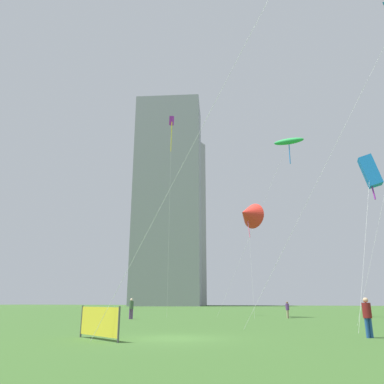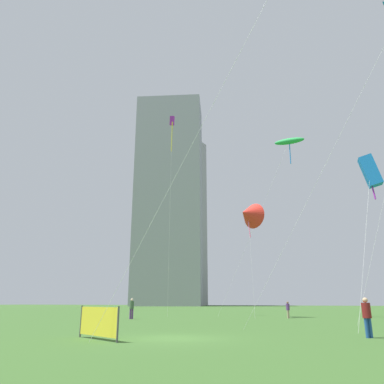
{
  "view_description": "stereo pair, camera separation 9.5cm",
  "coord_description": "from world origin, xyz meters",
  "px_view_note": "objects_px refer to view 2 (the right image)",
  "views": [
    {
      "loc": [
        6.54,
        -16.35,
        1.57
      ],
      "look_at": [
        -2.41,
        9.25,
        9.48
      ],
      "focal_mm": 35.11,
      "sensor_mm": 36.0,
      "label": 1
    },
    {
      "loc": [
        6.63,
        -16.32,
        1.57
      ],
      "look_at": [
        -2.41,
        9.25,
        9.48
      ],
      "focal_mm": 35.11,
      "sensor_mm": 36.0,
      "label": 2
    }
  ],
  "objects_px": {
    "person_standing_3": "(132,307)",
    "distant_highrise_0": "(177,219)",
    "kite_flying_1": "(172,124)",
    "event_banner": "(98,322)",
    "person_standing_0": "(288,309)",
    "kite_flying_2": "(289,142)",
    "person_standing_1": "(367,314)",
    "distant_highrise_1": "(169,199)",
    "kite_flying_6": "(370,171)",
    "kite_flying_7": "(248,214)"
  },
  "relations": [
    {
      "from": "kite_flying_6",
      "to": "event_banner",
      "type": "xyz_separation_m",
      "value": [
        -12.97,
        -12.74,
        -9.54
      ]
    },
    {
      "from": "kite_flying_6",
      "to": "kite_flying_7",
      "type": "distance_m",
      "value": 16.17
    },
    {
      "from": "kite_flying_7",
      "to": "distant_highrise_1",
      "type": "bearing_deg",
      "value": 118.19
    },
    {
      "from": "person_standing_0",
      "to": "kite_flying_6",
      "type": "relative_size",
      "value": 0.14
    },
    {
      "from": "kite_flying_1",
      "to": "person_standing_0",
      "type": "bearing_deg",
      "value": -10.01
    },
    {
      "from": "distant_highrise_1",
      "to": "kite_flying_2",
      "type": "bearing_deg",
      "value": -74.1
    },
    {
      "from": "kite_flying_6",
      "to": "distant_highrise_1",
      "type": "bearing_deg",
      "value": 120.25
    },
    {
      "from": "kite_flying_6",
      "to": "distant_highrise_1",
      "type": "xyz_separation_m",
      "value": [
        -56.32,
        96.57,
        27.95
      ]
    },
    {
      "from": "kite_flying_7",
      "to": "distant_highrise_1",
      "type": "xyz_separation_m",
      "value": [
        -45.38,
        84.67,
        27.61
      ]
    },
    {
      "from": "kite_flying_6",
      "to": "event_banner",
      "type": "bearing_deg",
      "value": -135.51
    },
    {
      "from": "person_standing_3",
      "to": "kite_flying_6",
      "type": "bearing_deg",
      "value": -46.88
    },
    {
      "from": "kite_flying_2",
      "to": "event_banner",
      "type": "xyz_separation_m",
      "value": [
        -6.73,
        -26.79,
        -18.6
      ]
    },
    {
      "from": "kite_flying_6",
      "to": "event_banner",
      "type": "relative_size",
      "value": 3.93
    },
    {
      "from": "distant_highrise_1",
      "to": "event_banner",
      "type": "bearing_deg",
      "value": -83.72
    },
    {
      "from": "person_standing_3",
      "to": "kite_flying_2",
      "type": "distance_m",
      "value": 25.14
    },
    {
      "from": "person_standing_0",
      "to": "distant_highrise_1",
      "type": "bearing_deg",
      "value": -122.68
    },
    {
      "from": "kite_flying_1",
      "to": "distant_highrise_1",
      "type": "height_order",
      "value": "distant_highrise_1"
    },
    {
      "from": "distant_highrise_0",
      "to": "kite_flying_7",
      "type": "bearing_deg",
      "value": -51.4
    },
    {
      "from": "kite_flying_2",
      "to": "kite_flying_7",
      "type": "relative_size",
      "value": 1.65
    },
    {
      "from": "kite_flying_1",
      "to": "event_banner",
      "type": "distance_m",
      "value": 35.87
    },
    {
      "from": "distant_highrise_1",
      "to": "person_standing_0",
      "type": "bearing_deg",
      "value": -75.52
    },
    {
      "from": "person_standing_0",
      "to": "kite_flying_2",
      "type": "bearing_deg",
      "value": -174.53
    },
    {
      "from": "distant_highrise_0",
      "to": "person_standing_3",
      "type": "bearing_deg",
      "value": -57.41
    },
    {
      "from": "distant_highrise_1",
      "to": "event_banner",
      "type": "distance_m",
      "value": 123.43
    },
    {
      "from": "kite_flying_6",
      "to": "distant_highrise_1",
      "type": "height_order",
      "value": "distant_highrise_1"
    },
    {
      "from": "kite_flying_2",
      "to": "kite_flying_7",
      "type": "xyz_separation_m",
      "value": [
        -4.7,
        -2.15,
        -8.72
      ]
    },
    {
      "from": "person_standing_1",
      "to": "kite_flying_2",
      "type": "height_order",
      "value": "kite_flying_2"
    },
    {
      "from": "person_standing_0",
      "to": "distant_highrise_1",
      "type": "relative_size",
      "value": 0.02
    },
    {
      "from": "kite_flying_6",
      "to": "distant_highrise_0",
      "type": "height_order",
      "value": "distant_highrise_0"
    },
    {
      "from": "person_standing_1",
      "to": "distant_highrise_0",
      "type": "distance_m",
      "value": 137.6
    },
    {
      "from": "kite_flying_6",
      "to": "kite_flying_7",
      "type": "height_order",
      "value": "kite_flying_7"
    },
    {
      "from": "kite_flying_2",
      "to": "kite_flying_6",
      "type": "xyz_separation_m",
      "value": [
        6.24,
        -14.05,
        -9.06
      ]
    },
    {
      "from": "kite_flying_1",
      "to": "distant_highrise_0",
      "type": "distance_m",
      "value": 106.79
    },
    {
      "from": "kite_flying_1",
      "to": "kite_flying_7",
      "type": "distance_m",
      "value": 16.55
    },
    {
      "from": "kite_flying_2",
      "to": "kite_flying_7",
      "type": "distance_m",
      "value": 10.14
    },
    {
      "from": "kite_flying_7",
      "to": "distant_highrise_0",
      "type": "distance_m",
      "value": 114.19
    },
    {
      "from": "person_standing_1",
      "to": "event_banner",
      "type": "xyz_separation_m",
      "value": [
        -10.99,
        -4.73,
        -0.27
      ]
    },
    {
      "from": "kite_flying_2",
      "to": "kite_flying_6",
      "type": "distance_m",
      "value": 17.84
    },
    {
      "from": "person_standing_1",
      "to": "distant_highrise_1",
      "type": "bearing_deg",
      "value": 85.51
    },
    {
      "from": "person_standing_0",
      "to": "person_standing_1",
      "type": "relative_size",
      "value": 0.89
    },
    {
      "from": "person_standing_0",
      "to": "kite_flying_2",
      "type": "height_order",
      "value": "kite_flying_2"
    },
    {
      "from": "person_standing_1",
      "to": "kite_flying_1",
      "type": "xyz_separation_m",
      "value": [
        -18.79,
        21.59,
        22.82
      ]
    },
    {
      "from": "kite_flying_2",
      "to": "event_banner",
      "type": "bearing_deg",
      "value": -104.11
    },
    {
      "from": "person_standing_3",
      "to": "person_standing_1",
      "type": "bearing_deg",
      "value": -67.97
    },
    {
      "from": "person_standing_1",
      "to": "distant_highrise_0",
      "type": "relative_size",
      "value": 0.03
    },
    {
      "from": "person_standing_3",
      "to": "distant_highrise_0",
      "type": "xyz_separation_m",
      "value": [
        -38.75,
        107.6,
        32.78
      ]
    },
    {
      "from": "kite_flying_6",
      "to": "event_banner",
      "type": "height_order",
      "value": "kite_flying_6"
    },
    {
      "from": "kite_flying_2",
      "to": "kite_flying_7",
      "type": "bearing_deg",
      "value": -155.45
    },
    {
      "from": "person_standing_3",
      "to": "kite_flying_1",
      "type": "distance_m",
      "value": 24.35
    },
    {
      "from": "kite_flying_1",
      "to": "person_standing_3",
      "type": "bearing_deg",
      "value": -90.76
    }
  ]
}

